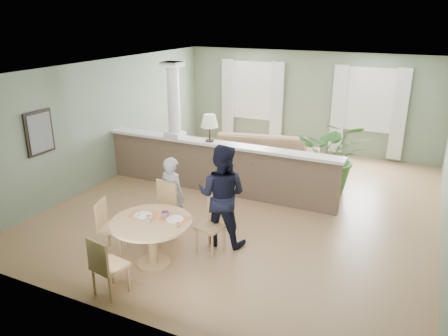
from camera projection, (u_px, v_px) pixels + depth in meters
The scene contains 12 objects.
ground at pixel (252, 202), 8.91m from camera, with size 8.00×8.00×0.00m, color tan.
room_shell at pixel (264, 109), 8.84m from camera, with size 7.02×8.02×2.71m.
pony_wall at pixel (213, 160), 9.24m from camera, with size 5.32×0.38×2.70m.
sofa at pixel (258, 156), 10.41m from camera, with size 2.84×1.11×0.83m, color #866149.
houseplant at pixel (334, 156), 9.22m from camera, with size 1.43×1.24×1.59m, color #376D2B.
dining_table at pixel (152, 230), 6.53m from camera, with size 1.22×1.22×0.83m.
chair_far_boy at pixel (162, 208), 7.33m from camera, with size 0.52×0.52×1.00m.
chair_far_man at pixel (213, 222), 7.01m from camera, with size 0.46×0.46×0.87m.
chair_near at pixel (105, 264), 5.82m from camera, with size 0.46×0.46×0.89m.
chair_side at pixel (109, 224), 6.94m from camera, with size 0.50×0.50×0.88m.
child_person at pixel (173, 195), 7.49m from camera, with size 0.50×0.33×1.38m, color #9A9A9F.
man_person at pixel (222, 195), 7.08m from camera, with size 0.84×0.65×1.72m, color black.
Camera 1 is at (3.00, -7.59, 3.67)m, focal length 35.00 mm.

